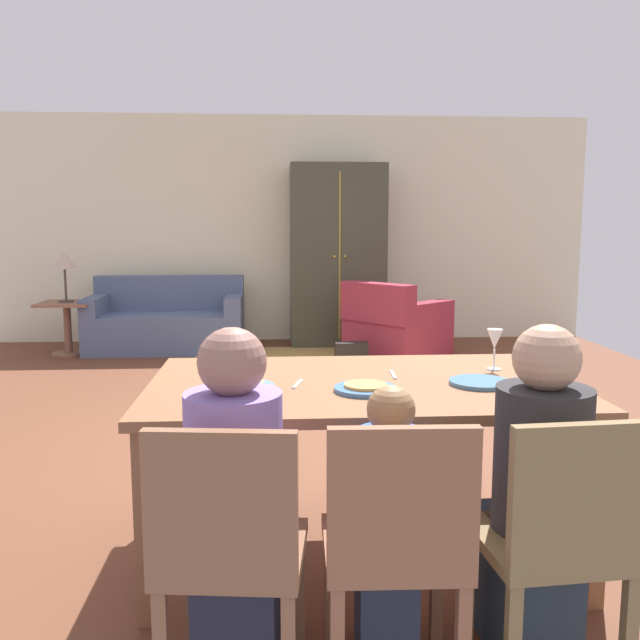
% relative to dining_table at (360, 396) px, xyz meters
% --- Properties ---
extents(ground_plane, '(7.22, 6.69, 0.02)m').
position_rel_dining_table_xyz_m(ground_plane, '(-0.15, 2.17, -0.70)').
color(ground_plane, brown).
extents(back_wall, '(7.22, 0.10, 2.70)m').
position_rel_dining_table_xyz_m(back_wall, '(-0.15, 5.57, 0.66)').
color(back_wall, '#EFE7C2').
rests_on(back_wall, ground_plane).
extents(dining_table, '(1.76, 1.09, 0.76)m').
position_rel_dining_table_xyz_m(dining_table, '(0.00, 0.00, 0.00)').
color(dining_table, brown).
rests_on(dining_table, ground_plane).
extents(plate_near_man, '(0.25, 0.25, 0.02)m').
position_rel_dining_table_xyz_m(plate_near_man, '(-0.48, -0.12, 0.07)').
color(plate_near_man, '#57809E').
rests_on(plate_near_man, dining_table).
extents(pizza_near_man, '(0.17, 0.17, 0.01)m').
position_rel_dining_table_xyz_m(pizza_near_man, '(-0.48, -0.12, 0.09)').
color(pizza_near_man, gold).
rests_on(pizza_near_man, plate_near_man).
extents(plate_near_child, '(0.25, 0.25, 0.02)m').
position_rel_dining_table_xyz_m(plate_near_child, '(-0.00, -0.18, 0.07)').
color(plate_near_child, teal).
rests_on(plate_near_child, dining_table).
extents(pizza_near_child, '(0.17, 0.17, 0.01)m').
position_rel_dining_table_xyz_m(pizza_near_child, '(-0.00, -0.18, 0.09)').
color(pizza_near_child, '#DB9346').
rests_on(pizza_near_child, plate_near_child).
extents(plate_near_woman, '(0.25, 0.25, 0.02)m').
position_rel_dining_table_xyz_m(plate_near_woman, '(0.48, -0.10, 0.07)').
color(plate_near_woman, teal).
rests_on(plate_near_woman, dining_table).
extents(wine_glass, '(0.07, 0.07, 0.19)m').
position_rel_dining_table_xyz_m(wine_glass, '(0.63, 0.18, 0.20)').
color(wine_glass, silver).
rests_on(wine_glass, dining_table).
extents(fork, '(0.05, 0.15, 0.01)m').
position_rel_dining_table_xyz_m(fork, '(-0.26, -0.05, 0.07)').
color(fork, silver).
rests_on(fork, dining_table).
extents(knife, '(0.03, 0.17, 0.01)m').
position_rel_dining_table_xyz_m(knife, '(0.16, 0.10, 0.07)').
color(knife, silver).
rests_on(knife, dining_table).
extents(dining_chair_man, '(0.47, 0.47, 0.87)m').
position_rel_dining_table_xyz_m(dining_chair_man, '(-0.49, -0.91, -0.20)').
color(dining_chair_man, brown).
rests_on(dining_chair_man, ground_plane).
extents(person_man, '(0.31, 0.41, 1.11)m').
position_rel_dining_table_xyz_m(person_man, '(-0.48, -0.73, -0.18)').
color(person_man, '#2A3047').
rests_on(person_man, ground_plane).
extents(dining_chair_child, '(0.43, 0.43, 0.87)m').
position_rel_dining_table_xyz_m(dining_chair_child, '(-0.00, -0.91, -0.20)').
color(dining_chair_child, brown).
rests_on(dining_chair_child, ground_plane).
extents(person_child, '(0.22, 0.29, 0.92)m').
position_rel_dining_table_xyz_m(person_child, '(0.00, -0.74, -0.26)').
color(person_child, '#2E3852').
rests_on(person_child, ground_plane).
extents(dining_chair_woman, '(0.45, 0.45, 0.87)m').
position_rel_dining_table_xyz_m(dining_chair_woman, '(0.49, -0.91, -0.20)').
color(dining_chair_woman, olive).
rests_on(dining_chair_woman, ground_plane).
extents(person_woman, '(0.30, 0.41, 1.11)m').
position_rel_dining_table_xyz_m(person_woman, '(0.48, -0.73, -0.18)').
color(person_woman, '#283644').
rests_on(person_woman, ground_plane).
extents(area_rug, '(2.60, 1.80, 0.01)m').
position_rel_dining_table_xyz_m(area_rug, '(0.08, 4.07, -0.69)').
color(area_rug, tan).
rests_on(area_rug, ground_plane).
extents(couch, '(1.71, 0.86, 0.82)m').
position_rel_dining_table_xyz_m(couch, '(-1.58, 4.93, -0.39)').
color(couch, slate).
rests_on(couch, ground_plane).
extents(armchair, '(1.21, 1.21, 0.82)m').
position_rel_dining_table_xyz_m(armchair, '(0.90, 4.24, -0.38)').
color(armchair, '#992C3B').
rests_on(armchair, ground_plane).
extents(armoire, '(1.10, 0.59, 2.10)m').
position_rel_dining_table_xyz_m(armoire, '(0.38, 5.18, 0.36)').
color(armoire, '#40402F').
rests_on(armoire, ground_plane).
extents(side_table, '(0.56, 0.56, 0.58)m').
position_rel_dining_table_xyz_m(side_table, '(-2.61, 4.67, -0.32)').
color(side_table, brown).
rests_on(side_table, ground_plane).
extents(table_lamp, '(0.26, 0.26, 0.54)m').
position_rel_dining_table_xyz_m(table_lamp, '(-2.61, 4.67, 0.31)').
color(table_lamp, '#463935').
rests_on(table_lamp, side_table).
extents(handbag, '(0.32, 0.16, 0.26)m').
position_rel_dining_table_xyz_m(handbag, '(0.39, 3.77, -0.56)').
color(handbag, black).
rests_on(handbag, ground_plane).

